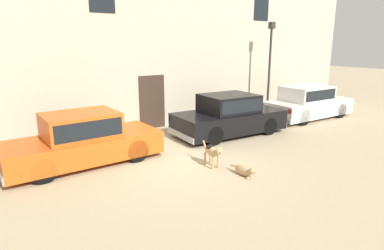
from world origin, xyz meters
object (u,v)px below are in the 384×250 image
(parked_sedan_second, at_px, (229,115))
(street_lamp, at_px, (270,58))
(parked_sedan_third, at_px, (308,102))
(stray_dog_tan, at_px, (245,171))
(parked_sedan_nearest, at_px, (83,139))
(stray_dog_spotted, at_px, (212,151))

(parked_sedan_second, xyz_separation_m, street_lamp, (3.34, 1.26, 1.91))
(parked_sedan_third, bearing_deg, street_lamp, 138.99)
(stray_dog_tan, bearing_deg, parked_sedan_third, 114.90)
(parked_sedan_nearest, height_order, parked_sedan_second, parked_sedan_second)
(parked_sedan_nearest, xyz_separation_m, street_lamp, (8.69, 1.33, 1.93))
(stray_dog_spotted, bearing_deg, stray_dog_tan, 22.54)
(parked_sedan_second, height_order, parked_sedan_third, parked_sedan_second)
(stray_dog_spotted, height_order, street_lamp, street_lamp)
(stray_dog_tan, distance_m, street_lamp, 7.59)
(stray_dog_tan, bearing_deg, parked_sedan_nearest, -136.80)
(parked_sedan_third, xyz_separation_m, stray_dog_tan, (-6.87, -3.37, -0.58))
(parked_sedan_nearest, bearing_deg, parked_sedan_third, -1.39)
(parked_sedan_third, height_order, stray_dog_tan, parked_sedan_third)
(parked_sedan_nearest, height_order, stray_dog_spotted, parked_sedan_nearest)
(parked_sedan_third, relative_size, stray_dog_spotted, 4.36)
(parked_sedan_third, bearing_deg, parked_sedan_nearest, -178.64)
(stray_dog_tan, height_order, street_lamp, street_lamp)
(parked_sedan_nearest, height_order, stray_dog_tan, parked_sedan_nearest)
(parked_sedan_second, height_order, stray_dog_spotted, parked_sedan_second)
(parked_sedan_third, height_order, stray_dog_spotted, parked_sedan_third)
(parked_sedan_second, xyz_separation_m, parked_sedan_third, (4.67, 0.09, -0.00))
(parked_sedan_third, distance_m, stray_dog_spotted, 7.55)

